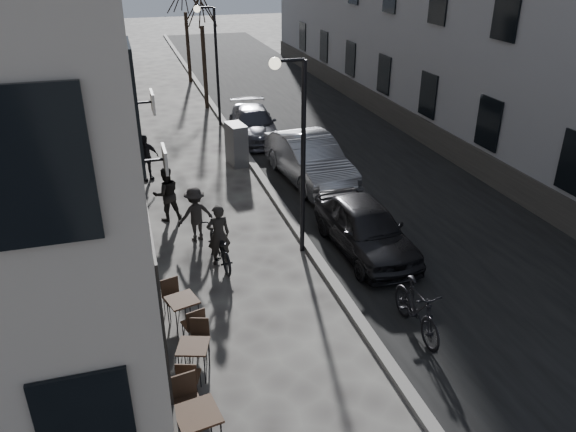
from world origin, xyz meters
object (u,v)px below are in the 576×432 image
bicycle (219,246)px  tree_near (201,8)px  utility_cabinet (236,144)px  car_near (365,227)px  bistro_set_b (194,357)px  bistro_set_c (183,310)px  moped (417,309)px  car_far (254,124)px  pedestrian_near (167,194)px  car_mid (309,159)px  pedestrian_mid (195,214)px  streetlamp_far (212,53)px  pedestrian_far (145,158)px  bistro_set_a (199,428)px  streetlamp_near (297,137)px

bicycle → tree_near: bearing=-102.9°
utility_cabinet → car_near: utility_cabinet is taller
bistro_set_b → bistro_set_c: bearing=108.8°
bistro_set_b → utility_cabinet: (3.12, 10.85, 0.34)m
utility_cabinet → bicycle: bearing=-113.7°
bistro_set_c → moped: bearing=-33.8°
tree_near → car_far: size_ratio=1.31×
bistro_set_c → pedestrian_near: 5.40m
car_mid → car_far: bearing=93.7°
bicycle → pedestrian_mid: (-0.37, 1.46, 0.27)m
pedestrian_mid → streetlamp_far: bearing=-115.9°
bistro_set_c → tree_near: bearing=63.7°
tree_near → car_far: tree_near is taller
tree_near → pedestrian_far: 10.17m
bicycle → moped: 5.24m
utility_cabinet → car_far: size_ratio=0.35×
utility_cabinet → tree_near: bearing=80.3°
bistro_set_a → bicycle: size_ratio=0.88×
tree_near → bistro_set_a: 21.49m
streetlamp_far → pedestrian_far: size_ratio=3.16×
pedestrian_near → car_near: bearing=136.2°
tree_near → pedestrian_far: size_ratio=3.54×
pedestrian_far → car_mid: bearing=-36.8°
utility_cabinet → moped: size_ratio=0.79×
streetlamp_near → car_near: size_ratio=1.25×
tree_near → pedestrian_near: 13.06m
streetlamp_near → car_near: (1.75, -0.50, -2.47)m
pedestrian_mid → pedestrian_far: (-1.01, 4.84, 0.03)m
bistro_set_a → tree_near: bearing=71.1°
streetlamp_near → tree_near: size_ratio=0.89×
bistro_set_b → moped: moped is taller
pedestrian_near → car_far: (4.21, 6.72, -0.18)m
pedestrian_near → car_near: size_ratio=0.40×
bistro_set_a → bistro_set_c: size_ratio=1.12×
moped → utility_cabinet: bearing=98.3°
tree_near → car_far: bearing=-78.4°
streetlamp_far → bicycle: size_ratio=2.68×
tree_near → bistro_set_a: bearing=-99.6°
pedestrian_near → moped: size_ratio=0.85×
tree_near → bistro_set_c: size_ratio=3.79×
bistro_set_a → car_far: (4.60, 15.43, 0.14)m
streetlamp_far → tree_near: size_ratio=0.89×
pedestrian_near → bistro_set_c: bearing=79.3°
streetlamp_near → pedestrian_near: 4.82m
tree_near → utility_cabinet: 9.02m
bicycle → pedestrian_near: size_ratio=1.16×
bistro_set_b → pedestrian_far: bearing=109.3°
streetlamp_far → pedestrian_far: bearing=-120.9°
utility_cabinet → bicycle: (-1.91, -6.90, -0.26)m
utility_cabinet → pedestrian_far: (-3.30, -0.61, 0.04)m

